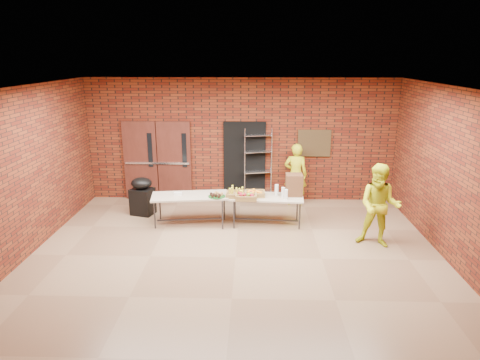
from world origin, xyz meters
The scene contains 19 objects.
room centered at (0.00, 0.00, 1.60)m, with size 8.08×7.08×3.28m.
double_doors centered at (-2.20, 3.44, 1.05)m, with size 1.78×0.12×2.10m.
dark_doorway centered at (0.10, 3.46, 1.05)m, with size 1.10×0.06×2.10m, color black.
bronze_plaque centered at (1.90, 3.45, 1.55)m, with size 0.85×0.04×0.70m, color #46361C.
wire_rack centered at (0.46, 3.32, 0.97)m, with size 0.71×0.24×1.94m, color silver, non-canonical shape.
table_left centered at (-1.10, 1.66, 0.64)m, with size 1.78×0.93×0.70m.
table_right centered at (0.64, 1.70, 0.62)m, with size 1.68×0.80×0.67m.
basket_bananas centered at (-0.05, 1.66, 0.74)m, with size 0.45×0.35×0.14m.
basket_oranges centered at (0.37, 1.73, 0.73)m, with size 0.44×0.35×0.14m.
basket_apples centered at (0.18, 1.51, 0.74)m, with size 0.47×0.36×0.15m.
muffin_tray centered at (-0.48, 1.57, 0.74)m, with size 0.38×0.38×0.09m.
napkin_box centered at (-1.37, 1.67, 0.73)m, with size 0.17×0.12×0.06m, color white.
coffee_dispenser centered at (1.26, 1.81, 0.92)m, with size 0.38×0.34×0.49m, color brown.
cup_stack_front centered at (1.00, 1.62, 0.79)m, with size 0.08×0.08×0.24m, color white.
cup_stack_mid centered at (1.06, 1.52, 0.79)m, with size 0.07×0.07×0.22m, color white.
cup_stack_back centered at (0.86, 1.78, 0.80)m, with size 0.08×0.08×0.25m, color white.
covered_grill centered at (-2.35, 2.27, 0.46)m, with size 0.61×0.55×0.93m.
volunteer_woman centered at (1.41, 3.10, 0.80)m, with size 0.59×0.39×1.61m, color #CBD017.
volunteer_man centered at (2.85, 0.65, 0.85)m, with size 0.83×0.65×1.71m, color #CBD017.
Camera 1 is at (0.32, -7.46, 3.75)m, focal length 32.00 mm.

